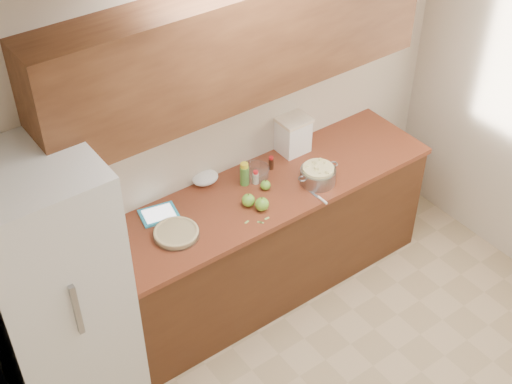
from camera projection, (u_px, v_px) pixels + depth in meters
room_shell at (430, 286)px, 3.55m from camera, size 3.60×3.60×3.60m
counter_run at (255, 244)px, 5.00m from camera, size 2.64×0.68×0.92m
upper_cabinets at (240, 43)px, 4.16m from camera, size 2.60×0.34×0.70m
fridge at (54, 294)px, 4.04m from camera, size 0.70×0.70×1.80m
pie at (176, 233)px, 4.37m from camera, size 0.29×0.29×0.05m
colander at (318, 175)px, 4.77m from camera, size 0.33×0.24×0.12m
flour_canister at (292, 134)px, 5.01m from camera, size 0.22×0.22×0.27m
tablet at (159, 214)px, 4.53m from camera, size 0.27×0.22×0.02m
paring_knife at (321, 199)px, 4.65m from camera, size 0.02×0.18×0.02m
lemon_bottle at (245, 174)px, 4.74m from camera, size 0.06×0.06×0.17m
cinnamon_shaker at (256, 177)px, 4.77m from camera, size 0.04×0.04×0.10m
vanilla_bottle at (271, 163)px, 4.89m from camera, size 0.04×0.04×0.10m
mixing_bowl at (255, 171)px, 4.83m from camera, size 0.20×0.20×0.07m
paper_towel at (205, 178)px, 4.78m from camera, size 0.22×0.19×0.08m
apple_left at (248, 200)px, 4.59m from camera, size 0.09×0.09×0.10m
apple_center at (266, 185)px, 4.72m from camera, size 0.07×0.07×0.08m
apple_front at (262, 204)px, 4.55m from camera, size 0.09×0.09×0.10m
peel_a at (260, 222)px, 4.49m from camera, size 0.03×0.03×0.00m
peel_b at (265, 208)px, 4.59m from camera, size 0.03×0.04×0.00m
peel_c at (261, 222)px, 4.48m from camera, size 0.03×0.03×0.00m
peel_d at (267, 218)px, 4.51m from camera, size 0.03×0.01×0.00m
peel_e at (247, 222)px, 4.49m from camera, size 0.03×0.02×0.00m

